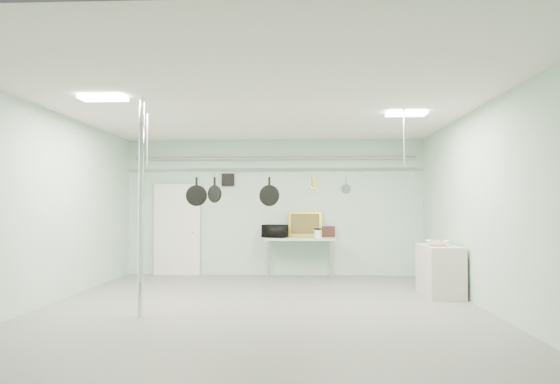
{
  "coord_description": "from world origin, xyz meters",
  "views": [
    {
      "loc": [
        0.64,
        -7.79,
        1.58
      ],
      "look_at": [
        0.27,
        1.0,
        1.86
      ],
      "focal_mm": 32.0,
      "sensor_mm": 36.0,
      "label": 1
    }
  ],
  "objects_px": {
    "microwave": "(275,231)",
    "chrome_pole": "(141,207)",
    "coffee_canister": "(318,234)",
    "prep_table": "(300,241)",
    "side_cabinet": "(440,270)",
    "fruit_bowl": "(437,243)",
    "skillet_mid": "(215,189)",
    "skillet_right": "(269,191)",
    "pot_rack": "(274,168)",
    "skillet_left": "(196,191)"
  },
  "relations": [
    {
      "from": "side_cabinet",
      "to": "fruit_bowl",
      "type": "relative_size",
      "value": 2.95
    },
    {
      "from": "microwave",
      "to": "pot_rack",
      "type": "bearing_deg",
      "value": 111.04
    },
    {
      "from": "chrome_pole",
      "to": "microwave",
      "type": "xyz_separation_m",
      "value": [
        1.74,
        4.21,
        -0.55
      ]
    },
    {
      "from": "side_cabinet",
      "to": "skillet_left",
      "type": "bearing_deg",
      "value": -165.41
    },
    {
      "from": "prep_table",
      "to": "microwave",
      "type": "bearing_deg",
      "value": 179.22
    },
    {
      "from": "fruit_bowl",
      "to": "chrome_pole",
      "type": "bearing_deg",
      "value": -158.42
    },
    {
      "from": "prep_table",
      "to": "microwave",
      "type": "height_order",
      "value": "microwave"
    },
    {
      "from": "side_cabinet",
      "to": "coffee_canister",
      "type": "xyz_separation_m",
      "value": [
        -2.14,
        2.02,
        0.55
      ]
    },
    {
      "from": "coffee_canister",
      "to": "skillet_mid",
      "type": "bearing_deg",
      "value": -119.77
    },
    {
      "from": "pot_rack",
      "to": "fruit_bowl",
      "type": "xyz_separation_m",
      "value": [
        2.88,
        0.99,
        -1.28
      ]
    },
    {
      "from": "coffee_canister",
      "to": "fruit_bowl",
      "type": "xyz_separation_m",
      "value": [
        2.07,
        -2.13,
        -0.05
      ]
    },
    {
      "from": "side_cabinet",
      "to": "skillet_right",
      "type": "relative_size",
      "value": 2.57
    },
    {
      "from": "pot_rack",
      "to": "skillet_right",
      "type": "bearing_deg",
      "value": 180.0
    },
    {
      "from": "prep_table",
      "to": "coffee_canister",
      "type": "height_order",
      "value": "coffee_canister"
    },
    {
      "from": "fruit_bowl",
      "to": "skillet_right",
      "type": "xyz_separation_m",
      "value": [
        -2.96,
        -0.99,
        0.9
      ]
    },
    {
      "from": "skillet_right",
      "to": "coffee_canister",
      "type": "bearing_deg",
      "value": 90.36
    },
    {
      "from": "skillet_left",
      "to": "side_cabinet",
      "type": "bearing_deg",
      "value": -2.55
    },
    {
      "from": "coffee_canister",
      "to": "skillet_right",
      "type": "relative_size",
      "value": 0.39
    },
    {
      "from": "microwave",
      "to": "skillet_left",
      "type": "height_order",
      "value": "skillet_left"
    },
    {
      "from": "fruit_bowl",
      "to": "skillet_right",
      "type": "height_order",
      "value": "skillet_right"
    },
    {
      "from": "microwave",
      "to": "chrome_pole",
      "type": "bearing_deg",
      "value": 85.81
    },
    {
      "from": "microwave",
      "to": "fruit_bowl",
      "type": "xyz_separation_m",
      "value": [
        3.04,
        -2.32,
        -0.1
      ]
    },
    {
      "from": "skillet_right",
      "to": "skillet_mid",
      "type": "bearing_deg",
      "value": -163.74
    },
    {
      "from": "prep_table",
      "to": "side_cabinet",
      "type": "relative_size",
      "value": 1.33
    },
    {
      "from": "chrome_pole",
      "to": "skillet_mid",
      "type": "height_order",
      "value": "chrome_pole"
    },
    {
      "from": "side_cabinet",
      "to": "pot_rack",
      "type": "xyz_separation_m",
      "value": [
        -2.95,
        -1.1,
        1.78
      ]
    },
    {
      "from": "side_cabinet",
      "to": "skillet_left",
      "type": "distance_m",
      "value": 4.59
    },
    {
      "from": "chrome_pole",
      "to": "skillet_right",
      "type": "xyz_separation_m",
      "value": [
        1.82,
        0.9,
        0.25
      ]
    },
    {
      "from": "pot_rack",
      "to": "skillet_left",
      "type": "bearing_deg",
      "value": 180.0
    },
    {
      "from": "pot_rack",
      "to": "skillet_mid",
      "type": "distance_m",
      "value": 1.03
    },
    {
      "from": "microwave",
      "to": "skillet_left",
      "type": "relative_size",
      "value": 1.17
    },
    {
      "from": "pot_rack",
      "to": "fruit_bowl",
      "type": "distance_m",
      "value": 3.3
    },
    {
      "from": "microwave",
      "to": "skillet_mid",
      "type": "bearing_deg",
      "value": 94.41
    },
    {
      "from": "prep_table",
      "to": "skillet_right",
      "type": "distance_m",
      "value": 3.49
    },
    {
      "from": "coffee_canister",
      "to": "microwave",
      "type": "bearing_deg",
      "value": 169.11
    },
    {
      "from": "coffee_canister",
      "to": "skillet_right",
      "type": "distance_m",
      "value": 3.36
    },
    {
      "from": "microwave",
      "to": "coffee_canister",
      "type": "height_order",
      "value": "microwave"
    },
    {
      "from": "chrome_pole",
      "to": "prep_table",
      "type": "xyz_separation_m",
      "value": [
        2.3,
        4.2,
        -0.77
      ]
    },
    {
      "from": "prep_table",
      "to": "skillet_right",
      "type": "bearing_deg",
      "value": -98.28
    },
    {
      "from": "skillet_mid",
      "to": "skillet_right",
      "type": "bearing_deg",
      "value": 31.83
    },
    {
      "from": "side_cabinet",
      "to": "skillet_right",
      "type": "distance_m",
      "value": 3.52
    },
    {
      "from": "chrome_pole",
      "to": "coffee_canister",
      "type": "distance_m",
      "value": 4.89
    },
    {
      "from": "side_cabinet",
      "to": "skillet_mid",
      "type": "height_order",
      "value": "skillet_mid"
    },
    {
      "from": "skillet_left",
      "to": "prep_table",
      "type": "bearing_deg",
      "value": 45.94
    },
    {
      "from": "fruit_bowl",
      "to": "pot_rack",
      "type": "bearing_deg",
      "value": -161.01
    },
    {
      "from": "microwave",
      "to": "skillet_mid",
      "type": "xyz_separation_m",
      "value": [
        -0.82,
        -3.31,
        0.83
      ]
    },
    {
      "from": "prep_table",
      "to": "chrome_pole",
      "type": "bearing_deg",
      "value": -118.71
    },
    {
      "from": "fruit_bowl",
      "to": "skillet_left",
      "type": "height_order",
      "value": "skillet_left"
    },
    {
      "from": "chrome_pole",
      "to": "side_cabinet",
      "type": "xyz_separation_m",
      "value": [
        4.85,
        2.0,
        -1.15
      ]
    },
    {
      "from": "skillet_left",
      "to": "skillet_right",
      "type": "xyz_separation_m",
      "value": [
        1.19,
        0.0,
        -0.01
      ]
    }
  ]
}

